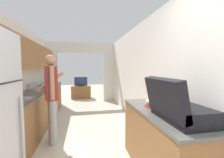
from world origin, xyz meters
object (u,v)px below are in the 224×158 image
range_oven (44,102)px  suitcase (176,107)px  tv_cabinet (81,92)px  knife (50,85)px  person (51,96)px  television (81,82)px  book_stack (156,104)px

range_oven → suitcase: (2.10, -3.21, 0.59)m
tv_cabinet → knife: size_ratio=2.75×
person → suitcase: size_ratio=2.51×
person → television: size_ratio=2.88×
range_oven → television: range_oven is taller
person → television: bearing=-24.3°
range_oven → television: (1.05, 2.53, 0.34)m
suitcase → range_oven: bearing=123.2°
book_stack → television: 5.36m
range_oven → tv_cabinet: range_oven is taller
range_oven → suitcase: 3.88m
range_oven → tv_cabinet: (1.05, 2.58, -0.16)m
book_stack → tv_cabinet: size_ratio=0.32×
suitcase → tv_cabinet: suitcase is taller
range_oven → television: size_ratio=1.75×
person → television: 4.22m
range_oven → person: 1.80m
book_stack → knife: bearing=122.1°
tv_cabinet → person: bearing=-96.8°
person → television: person is taller
knife → book_stack: bearing=-39.3°
television → tv_cabinet: bearing=90.0°
range_oven → tv_cabinet: size_ratio=1.15×
suitcase → knife: (-2.04, 3.81, -0.14)m
tv_cabinet → range_oven: bearing=-112.1°
suitcase → tv_cabinet: (-1.05, 5.78, -0.74)m
range_oven → person: (0.55, -1.65, 0.46)m
person → tv_cabinet: person is taller
suitcase → television: size_ratio=1.14×
person → book_stack: bearing=-141.1°
range_oven → book_stack: 3.48m
suitcase → television: (-1.05, 5.74, -0.24)m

